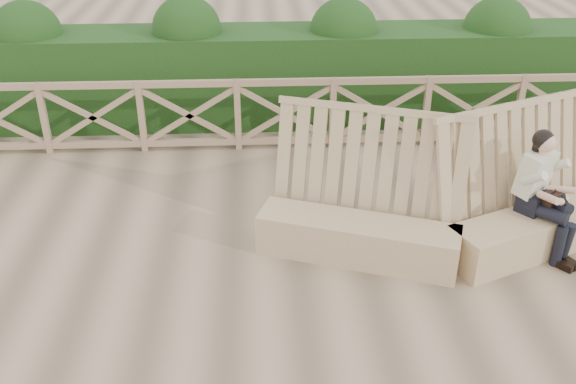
{
  "coord_description": "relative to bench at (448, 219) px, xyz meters",
  "views": [
    {
      "loc": [
        -0.41,
        -5.52,
        4.12
      ],
      "look_at": [
        -0.11,
        0.4,
        0.9
      ],
      "focal_mm": 40.0,
      "sensor_mm": 36.0,
      "label": 1
    }
  ],
  "objects": [
    {
      "name": "woman",
      "position": [
        1.01,
        -0.03,
        0.37
      ],
      "size": [
        0.72,
        0.87,
        1.44
      ],
      "rotation": [
        0.0,
        0.0,
        0.66
      ],
      "color": "black",
      "rests_on": "ground"
    },
    {
      "name": "ground",
      "position": [
        -1.7,
        -0.58,
        -0.41
      ],
      "size": [
        60.0,
        60.0,
        0.0
      ],
      "primitive_type": "plane",
      "color": "brown",
      "rests_on": "ground"
    },
    {
      "name": "bench",
      "position": [
        0.0,
        0.0,
        0.0
      ],
      "size": [
        4.32,
        1.57,
        1.61
      ],
      "rotation": [
        0.0,
        0.0,
        0.07
      ],
      "color": "#997D57",
      "rests_on": "ground"
    },
    {
      "name": "hedge",
      "position": [
        -1.7,
        4.12,
        0.34
      ],
      "size": [
        12.0,
        1.2,
        1.5
      ],
      "primitive_type": "cube",
      "color": "black",
      "rests_on": "ground"
    },
    {
      "name": "guardrail",
      "position": [
        -1.7,
        2.92,
        0.15
      ],
      "size": [
        10.1,
        0.09,
        1.1
      ],
      "color": "#7E6149",
      "rests_on": "ground"
    }
  ]
}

